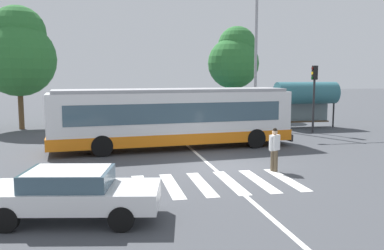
{
  "coord_description": "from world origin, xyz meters",
  "views": [
    {
      "loc": [
        -4.73,
        -16.02,
        3.81
      ],
      "look_at": [
        -0.56,
        3.89,
        1.3
      ],
      "focal_mm": 38.78,
      "sensor_mm": 36.0,
      "label": 1
    }
  ],
  "objects": [
    {
      "name": "background_tree_right",
      "position": [
        6.2,
        18.39,
        5.15
      ],
      "size": [
        4.37,
        4.37,
        7.88
      ],
      "color": "brown",
      "rests_on": "ground_plane"
    },
    {
      "name": "bus_stop_shelter",
      "position": [
        9.14,
        10.92,
        2.42
      ],
      "size": [
        4.46,
        1.54,
        3.25
      ],
      "color": "#28282B",
      "rests_on": "ground_plane"
    },
    {
      "name": "parked_car_teal",
      "position": [
        5.58,
        17.18,
        0.77
      ],
      "size": [
        2.01,
        4.57,
        1.35
      ],
      "color": "black",
      "rests_on": "ground_plane"
    },
    {
      "name": "lane_center_line",
      "position": [
        -0.48,
        2.0,
        0.0
      ],
      "size": [
        0.16,
        24.0,
        0.01
      ],
      "primitive_type": "cube",
      "color": "silver",
      "rests_on": "ground_plane"
    },
    {
      "name": "parked_car_black",
      "position": [
        -2.47,
        16.44,
        0.77
      ],
      "size": [
        2.04,
        4.59,
        1.35
      ],
      "color": "black",
      "rests_on": "ground_plane"
    },
    {
      "name": "traffic_light_far_corner",
      "position": [
        8.45,
        8.53,
        2.93
      ],
      "size": [
        0.33,
        0.32,
        4.34
      ],
      "color": "#28282B",
      "rests_on": "ground_plane"
    },
    {
      "name": "ground_plane",
      "position": [
        0.0,
        0.0,
        0.0
      ],
      "size": [
        160.0,
        160.0,
        0.0
      ],
      "primitive_type": "plane",
      "color": "#424449"
    },
    {
      "name": "pedestrian_crossing_street",
      "position": [
        1.71,
        -1.04,
        0.97
      ],
      "size": [
        0.5,
        0.44,
        1.72
      ],
      "color": "brown",
      "rests_on": "ground_plane"
    },
    {
      "name": "foreground_sedan",
      "position": [
        -5.65,
        -5.1,
        0.77
      ],
      "size": [
        4.76,
        2.65,
        1.35
      ],
      "color": "black",
      "rests_on": "ground_plane"
    },
    {
      "name": "twin_arm_street_lamp",
      "position": [
        5.66,
        11.77,
        6.25
      ],
      "size": [
        5.26,
        0.32,
        10.23
      ],
      "color": "#939399",
      "rests_on": "ground_plane"
    },
    {
      "name": "crosswalk_painted_stripes",
      "position": [
        -0.99,
        -2.32,
        0.0
      ],
      "size": [
        5.71,
        3.29,
        0.01
      ],
      "color": "silver",
      "rests_on": "ground_plane"
    },
    {
      "name": "parked_car_blue",
      "position": [
        2.96,
        16.51,
        0.77
      ],
      "size": [
        1.97,
        4.55,
        1.35
      ],
      "color": "black",
      "rests_on": "ground_plane"
    },
    {
      "name": "parked_car_charcoal",
      "position": [
        0.23,
        17.19,
        0.77
      ],
      "size": [
        1.94,
        4.54,
        1.35
      ],
      "color": "black",
      "rests_on": "ground_plane"
    },
    {
      "name": "background_tree_left",
      "position": [
        -10.47,
        14.46,
        5.32
      ],
      "size": [
        5.06,
        5.06,
        8.47
      ],
      "color": "brown",
      "rests_on": "ground_plane"
    },
    {
      "name": "city_transit_bus",
      "position": [
        -1.38,
        4.81,
        1.59
      ],
      "size": [
        12.6,
        3.64,
        3.06
      ],
      "color": "black",
      "rests_on": "ground_plane"
    }
  ]
}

